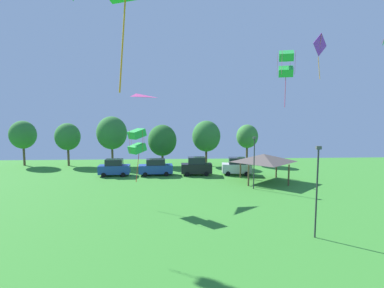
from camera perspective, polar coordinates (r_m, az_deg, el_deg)
kite_flying_0 at (r=36.02m, az=-10.57°, el=7.96°), size 3.21×3.09×0.53m
kite_flying_4 at (r=28.55m, az=-10.43°, el=0.53°), size 1.87×1.86×5.09m
kite_flying_5 at (r=30.48m, az=23.18°, el=16.72°), size 1.75×1.08×4.08m
kite_flying_9 at (r=22.28m, az=17.49°, el=14.36°), size 1.25×1.34×3.95m
parked_car_leftmost at (r=43.67m, az=-14.58°, el=-4.38°), size 4.34×2.20×2.37m
parked_car_second_from_left at (r=42.99m, az=-6.93°, el=-4.41°), size 4.87×2.37×2.34m
parked_car_third_from_left at (r=42.79m, az=0.86°, el=-4.28°), size 4.33×1.99×2.59m
parked_car_rightmost_in_row at (r=43.53m, az=8.53°, el=-4.22°), size 4.35×2.39×2.50m
park_pavilion at (r=39.59m, az=13.48°, el=-2.60°), size 6.42×5.93×3.60m
light_post_0 at (r=35.40m, az=11.75°, el=-2.93°), size 0.36×0.20×6.12m
light_post_1 at (r=22.89m, az=22.70°, el=-7.53°), size 0.36×0.20×6.56m
treeline_tree_0 at (r=57.66m, az=-29.52°, el=1.53°), size 4.27×4.27×7.56m
treeline_tree_1 at (r=54.08m, az=-22.61°, el=1.28°), size 4.12×4.12×7.18m
treeline_tree_2 at (r=51.48m, az=-15.03°, el=2.04°), size 4.98×4.98×8.29m
treeline_tree_3 at (r=49.85m, az=-5.68°, el=0.69°), size 4.72×4.72×6.93m
treeline_tree_4 at (r=50.01m, az=2.74°, el=1.49°), size 4.70×4.70×7.58m
treeline_tree_5 at (r=52.19m, az=10.47°, el=1.42°), size 3.68×3.68×6.89m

